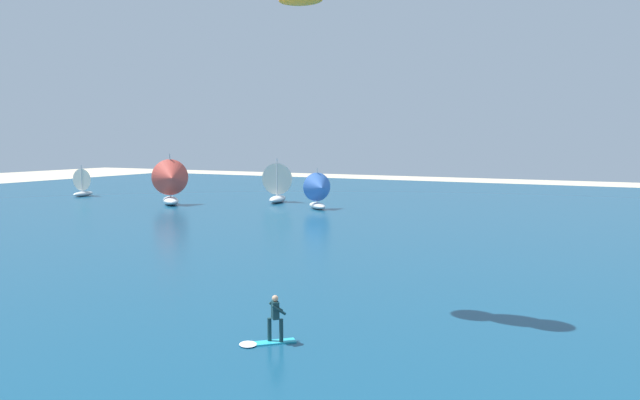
% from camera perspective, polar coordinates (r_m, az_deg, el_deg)
% --- Properties ---
extents(ocean, '(160.00, 90.00, 0.10)m').
position_cam_1_polar(ocean, '(56.29, 17.07, -1.76)').
color(ocean, navy).
rests_on(ocean, ground).
extents(kitesurfer, '(1.80, 1.76, 1.67)m').
position_cam_1_polar(kitesurfer, '(21.43, -4.70, -11.64)').
color(kitesurfer, '#26B2CC').
rests_on(kitesurfer, ocean).
extents(sailboat_far_left, '(3.65, 3.61, 4.11)m').
position_cam_1_polar(sailboat_far_left, '(61.05, -0.10, 0.88)').
color(sailboat_far_left, silver).
rests_on(sailboat_far_left, ocean).
extents(sailboat_leading, '(2.87, 3.35, 3.83)m').
position_cam_1_polar(sailboat_leading, '(81.12, -21.05, 1.59)').
color(sailboat_leading, silver).
rests_on(sailboat_leading, ocean).
extents(sailboat_heeled_over, '(3.82, 4.36, 4.91)m').
position_cam_1_polar(sailboat_heeled_over, '(68.51, -3.84, 1.69)').
color(sailboat_heeled_over, white).
rests_on(sailboat_heeled_over, ocean).
extents(sailboat_near_shore, '(4.86, 4.82, 5.48)m').
position_cam_1_polar(sailboat_near_shore, '(66.84, -13.74, 1.67)').
color(sailboat_near_shore, white).
rests_on(sailboat_near_shore, ocean).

